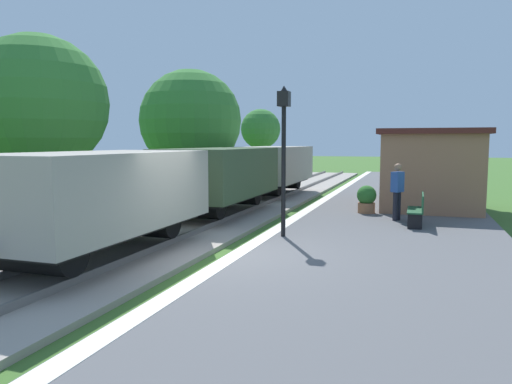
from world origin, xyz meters
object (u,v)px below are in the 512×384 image
at_px(lamp_post_near, 284,133).
at_px(potted_planter, 367,199).
at_px(bench_near_hut, 418,209).
at_px(person_waiting, 397,189).
at_px(tree_field_left, 192,132).
at_px(tree_field_distant, 261,129).
at_px(tree_trackside_mid, 39,104).
at_px(freight_train, 220,177).
at_px(tree_trackside_far, 191,121).
at_px(station_hut, 430,168).

bearing_deg(lamp_post_near, potted_planter, 71.55).
relative_size(bench_near_hut, person_waiting, 0.88).
xyz_separation_m(bench_near_hut, person_waiting, (-0.60, 0.79, 0.46)).
xyz_separation_m(tree_field_left, tree_field_distant, (2.40, 6.72, 0.33)).
xyz_separation_m(person_waiting, tree_trackside_mid, (-11.13, -2.13, 2.63)).
xyz_separation_m(freight_train, tree_trackside_far, (-3.82, 5.65, 2.19)).
height_order(freight_train, tree_field_left, tree_field_left).
xyz_separation_m(freight_train, tree_trackside_mid, (-5.33, -2.36, 2.42)).
relative_size(person_waiting, tree_trackside_mid, 0.28).
bearing_deg(tree_field_distant, person_waiting, -61.78).
height_order(potted_planter, lamp_post_near, lamp_post_near).
relative_size(station_hut, bench_near_hut, 3.87).
distance_m(potted_planter, tree_field_left, 17.02).
xyz_separation_m(station_hut, tree_field_distant, (-11.62, 15.77, 1.90)).
bearing_deg(freight_train, tree_field_distant, 103.84).
xyz_separation_m(station_hut, tree_field_left, (-14.02, 9.06, 1.57)).
bearing_deg(person_waiting, bench_near_hut, 155.59).
relative_size(freight_train, tree_trackside_mid, 3.21).
bearing_deg(freight_train, tree_trackside_far, 124.06).
xyz_separation_m(person_waiting, lamp_post_near, (-2.59, -3.44, 1.62)).
xyz_separation_m(potted_planter, tree_trackside_far, (-8.61, 4.60, 2.87)).
relative_size(potted_planter, lamp_post_near, 0.25).
relative_size(tree_trackside_far, tree_field_left, 1.18).
height_order(station_hut, tree_trackside_mid, tree_trackside_mid).
height_order(bench_near_hut, tree_field_left, tree_field_left).
bearing_deg(lamp_post_near, tree_field_left, 122.29).
bearing_deg(station_hut, person_waiting, -103.94).
xyz_separation_m(station_hut, tree_trackside_far, (-10.62, 1.86, 1.94)).
bearing_deg(person_waiting, freight_train, 26.12).
relative_size(freight_train, bench_near_hut, 12.93).
xyz_separation_m(bench_near_hut, tree_trackside_far, (-10.22, 6.67, 2.87)).
distance_m(freight_train, lamp_post_near, 5.08).
height_order(tree_trackside_mid, tree_trackside_far, tree_trackside_mid).
height_order(tree_trackside_far, tree_field_left, tree_trackside_far).
distance_m(station_hut, tree_trackside_far, 10.95).
height_order(station_hut, tree_field_left, tree_field_left).
bearing_deg(potted_planter, person_waiting, -51.76).
relative_size(potted_planter, tree_trackside_far, 0.15).
xyz_separation_m(freight_train, potted_planter, (4.79, 1.05, -0.67)).
height_order(person_waiting, tree_field_distant, tree_field_distant).
xyz_separation_m(freight_train, person_waiting, (5.80, -0.23, -0.21)).
distance_m(potted_planter, tree_trackside_far, 10.18).
bearing_deg(tree_field_left, potted_planter, -44.46).
bearing_deg(bench_near_hut, lamp_post_near, -140.17).
distance_m(station_hut, tree_trackside_mid, 13.77).
distance_m(bench_near_hut, person_waiting, 1.09).
xyz_separation_m(tree_trackside_far, tree_field_distant, (-1.00, 13.91, -0.04)).
bearing_deg(bench_near_hut, tree_trackside_mid, -173.47).
relative_size(potted_planter, tree_field_distant, 0.18).
relative_size(bench_near_hut, tree_trackside_far, 0.25).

